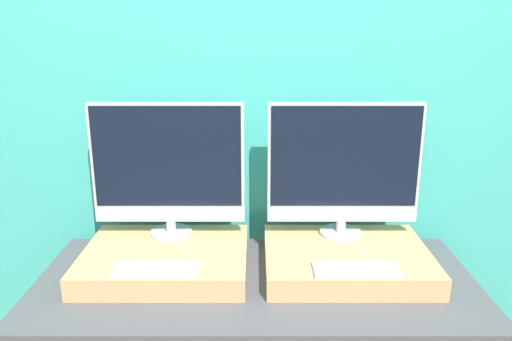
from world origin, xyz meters
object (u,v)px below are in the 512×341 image
object	(u,v)px
monitor_right	(344,167)
keyboard_left	(156,269)
keyboard_right	(356,269)
monitor_left	(168,167)

from	to	relation	value
monitor_right	keyboard_left	bearing A→B (deg)	-155.02
keyboard_right	keyboard_left	bearing A→B (deg)	180.00
monitor_left	keyboard_right	world-z (taller)	monitor_left
monitor_left	monitor_right	bearing A→B (deg)	0.00
monitor_left	keyboard_left	distance (m)	0.44
monitor_left	keyboard_left	xyz separation A→B (m)	(0.00, -0.33, -0.29)
monitor_right	keyboard_right	size ratio (longest dim) A/B	2.04
monitor_right	monitor_left	bearing A→B (deg)	180.00
keyboard_left	monitor_right	bearing A→B (deg)	24.98
monitor_left	keyboard_left	size ratio (longest dim) A/B	2.04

